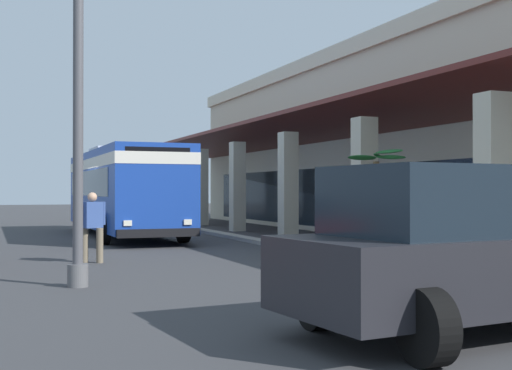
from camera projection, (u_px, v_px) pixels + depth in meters
name	position (u px, v px, depth m)	size (l,w,h in m)	color
ground	(324.00, 233.00, 26.79)	(120.00, 120.00, 0.00)	#38383A
curb_strip	(221.00, 234.00, 25.24)	(36.77, 0.50, 0.12)	#9E998E
plaza_building	(436.00, 144.00, 28.82)	(30.95, 13.75, 7.33)	beige
transit_bus	(123.00, 186.00, 25.02)	(11.22, 2.87, 3.34)	#193D9E
parked_suv_charcoal	(474.00, 247.00, 8.10)	(3.03, 4.97, 1.97)	#232328
pedestrian	(92.00, 223.00, 15.87)	(0.42, 0.64, 1.64)	#726651
potted_palm	(376.00, 233.00, 17.05)	(1.86, 1.68, 2.72)	#4C4742
lot_light_pole	(78.00, 75.00, 11.91)	(0.60, 0.60, 6.91)	#59595B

